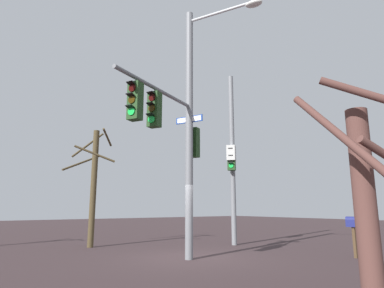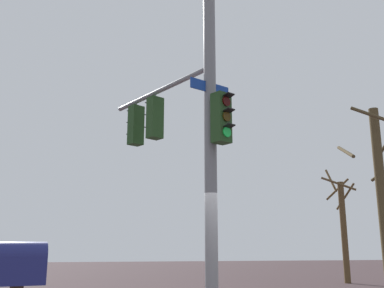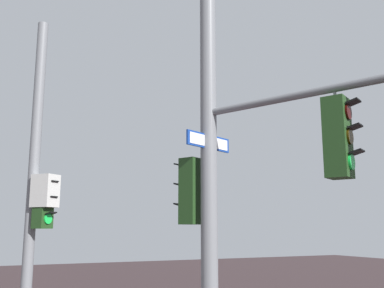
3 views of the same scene
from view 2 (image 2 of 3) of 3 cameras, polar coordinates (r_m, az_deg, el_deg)
The scene contains 4 objects.
main_signal_pole_assembly at distance 10.43m, azimuth -0.45°, elevation 6.20°, with size 5.07×3.19×9.15m.
mailbox at distance 4.21m, azimuth -21.45°, elevation -15.69°, with size 0.32×0.48×1.41m.
bare_tree_across_street at distance 19.59m, azimuth 18.81°, elevation -9.82°, with size 1.61×1.60×4.66m.
bare_tree_corner at distance 13.38m, azimuth 23.15°, elevation -5.67°, with size 2.08×2.46×5.38m.
Camera 2 is at (8.81, -2.85, 1.35)m, focal length 41.60 mm.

